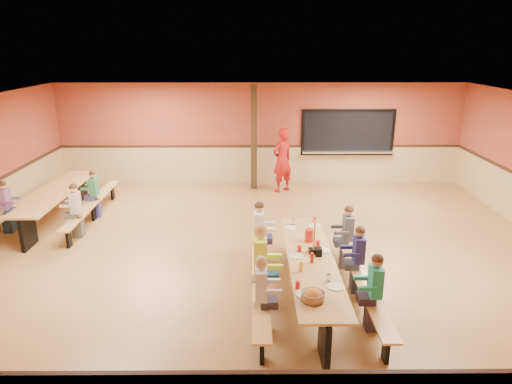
{
  "coord_description": "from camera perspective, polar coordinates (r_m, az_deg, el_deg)",
  "views": [
    {
      "loc": [
        -0.23,
        -8.46,
        4.03
      ],
      "look_at": [
        -0.17,
        0.45,
        1.15
      ],
      "focal_mm": 32.0,
      "sensor_mm": 36.0,
      "label": 1
    }
  ],
  "objects": [
    {
      "name": "ground",
      "position": [
        9.38,
        1.04,
        -7.55
      ],
      "size": [
        12.0,
        12.0,
        0.0
      ],
      "primitive_type": "plane",
      "color": "olive",
      "rests_on": "ground"
    },
    {
      "name": "room_envelope",
      "position": [
        9.1,
        1.06,
        -3.63
      ],
      "size": [
        12.04,
        10.04,
        3.02
      ],
      "color": "#9B412D",
      "rests_on": "ground"
    },
    {
      "name": "kitchen_pass_through",
      "position": [
        13.95,
        11.39,
        7.06
      ],
      "size": [
        2.78,
        0.28,
        1.38
      ],
      "color": "black",
      "rests_on": "ground"
    },
    {
      "name": "structural_post",
      "position": [
        13.11,
        -0.27,
        6.78
      ],
      "size": [
        0.18,
        0.18,
        3.0
      ],
      "primitive_type": "cube",
      "color": "black",
      "rests_on": "ground"
    },
    {
      "name": "cafeteria_table_main",
      "position": [
        7.58,
        6.86,
        -9.77
      ],
      "size": [
        1.91,
        3.7,
        0.74
      ],
      "color": "#BB894A",
      "rests_on": "ground"
    },
    {
      "name": "cafeteria_table_second",
      "position": [
        11.85,
        -23.58,
        -0.85
      ],
      "size": [
        1.91,
        3.7,
        0.74
      ],
      "color": "#BB894A",
      "rests_on": "ground"
    },
    {
      "name": "seated_child_white_left",
      "position": [
        6.7,
        0.64,
        -12.86
      ],
      "size": [
        0.37,
        0.3,
        1.21
      ],
      "primitive_type": null,
      "color": "silver",
      "rests_on": "ground"
    },
    {
      "name": "seated_adult_yellow",
      "position": [
        7.34,
        0.54,
        -9.18
      ],
      "size": [
        0.45,
        0.37,
        1.38
      ],
      "primitive_type": null,
      "color": "#D8FF3A",
      "rests_on": "ground"
    },
    {
      "name": "seated_child_grey_left",
      "position": [
        8.68,
        0.38,
        -5.23
      ],
      "size": [
        0.38,
        0.31,
        1.24
      ],
      "primitive_type": null,
      "color": "white",
      "rests_on": "ground"
    },
    {
      "name": "seated_child_teal_right",
      "position": [
        7.0,
        14.59,
        -12.12
      ],
      "size": [
        0.36,
        0.3,
        1.2
      ],
      "primitive_type": null,
      "color": "#208C6F",
      "rests_on": "ground"
    },
    {
      "name": "seated_child_navy_right",
      "position": [
        7.92,
        12.64,
        -8.29
      ],
      "size": [
        0.36,
        0.29,
        1.18
      ],
      "primitive_type": null,
      "color": "navy",
      "rests_on": "ground"
    },
    {
      "name": "seated_child_char_right",
      "position": [
        8.73,
        11.35,
        -5.58
      ],
      "size": [
        0.37,
        0.3,
        1.21
      ],
      "primitive_type": null,
      "color": "#44464C",
      "rests_on": "ground"
    },
    {
      "name": "seated_child_purple_sec",
      "position": [
        11.56,
        -28.74,
        -1.7
      ],
      "size": [
        0.35,
        0.29,
        1.18
      ],
      "primitive_type": null,
      "color": "#764D7B",
      "rests_on": "ground"
    },
    {
      "name": "seated_child_green_sec",
      "position": [
        11.73,
        -19.5,
        -0.27
      ],
      "size": [
        0.34,
        0.28,
        1.16
      ],
      "primitive_type": null,
      "color": "#2F6E4A",
      "rests_on": "ground"
    },
    {
      "name": "seated_child_tan_sec",
      "position": [
        10.65,
        -21.54,
        -2.21
      ],
      "size": [
        0.36,
        0.3,
        1.19
      ],
      "primitive_type": null,
      "color": "tan",
      "rests_on": "ground"
    },
    {
      "name": "standing_woman",
      "position": [
        12.97,
        3.3,
        4.0
      ],
      "size": [
        0.8,
        0.76,
        1.84
      ],
      "primitive_type": "imported",
      "rotation": [
        0.0,
        0.0,
        3.8
      ],
      "color": "#A61513",
      "rests_on": "ground"
    },
    {
      "name": "punch_pitcher",
      "position": [
        8.08,
        6.65,
        -5.42
      ],
      "size": [
        0.16,
        0.16,
        0.22
      ],
      "primitive_type": "cylinder",
      "color": "red",
      "rests_on": "cafeteria_table_main"
    },
    {
      "name": "chip_bowl",
      "position": [
        6.34,
        7.13,
        -12.71
      ],
      "size": [
        0.32,
        0.32,
        0.15
      ],
      "primitive_type": null,
      "color": "orange",
      "rests_on": "cafeteria_table_main"
    },
    {
      "name": "napkin_dispenser",
      "position": [
        7.59,
        7.83,
        -7.43
      ],
      "size": [
        0.1,
        0.14,
        0.13
      ],
      "primitive_type": "cube",
      "color": "black",
      "rests_on": "cafeteria_table_main"
    },
    {
      "name": "condiment_mustard",
      "position": [
        7.05,
        5.65,
        -9.25
      ],
      "size": [
        0.06,
        0.06,
        0.17
      ],
      "primitive_type": "cylinder",
      "color": "yellow",
      "rests_on": "cafeteria_table_main"
    },
    {
      "name": "condiment_ketchup",
      "position": [
        7.33,
        7.01,
        -8.17
      ],
      "size": [
        0.06,
        0.06,
        0.17
      ],
      "primitive_type": "cylinder",
      "color": "#B2140F",
      "rests_on": "cafeteria_table_main"
    },
    {
      "name": "table_paddle",
      "position": [
        7.66,
        7.23,
        -6.57
      ],
      "size": [
        0.16,
        0.16,
        0.56
      ],
      "color": "black",
      "rests_on": "cafeteria_table_main"
    },
    {
      "name": "place_settings",
      "position": [
        7.46,
        6.93,
        -7.93
      ],
      "size": [
        0.65,
        3.3,
        0.11
      ],
      "primitive_type": null,
      "color": "beige",
      "rests_on": "cafeteria_table_main"
    }
  ]
}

